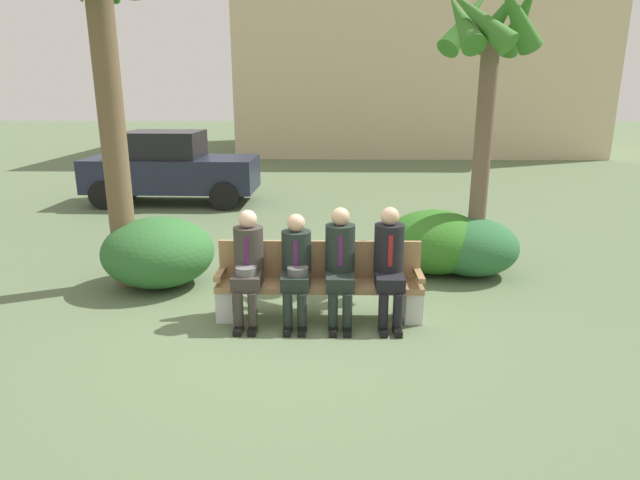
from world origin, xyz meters
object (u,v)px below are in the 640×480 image
at_px(seated_man_rightmost, 389,260).
at_px(building_backdrop, 411,45).
at_px(palm_tree_tall, 100,13).
at_px(shrub_mid_lawn, 435,241).
at_px(seated_man_leftmost, 248,261).
at_px(seated_man_centerleft, 296,264).
at_px(shrub_far_lawn, 472,247).
at_px(parked_car_near, 171,168).
at_px(palm_tree_short, 489,50).
at_px(shrub_near_bench, 158,252).
at_px(seated_man_centerright, 340,260).
at_px(park_bench, 319,281).

relative_size(seated_man_rightmost, building_backdrop, 0.09).
bearing_deg(palm_tree_tall, shrub_mid_lawn, 8.04).
distance_m(seated_man_rightmost, shrub_mid_lawn, 2.02).
xyz_separation_m(seated_man_leftmost, seated_man_centerleft, (0.55, -0.00, -0.02)).
distance_m(seated_man_centerleft, shrub_mid_lawn, 2.66).
relative_size(shrub_far_lawn, parked_car_near, 0.34).
distance_m(seated_man_rightmost, palm_tree_short, 3.29).
distance_m(palm_tree_short, parked_car_near, 7.95).
bearing_deg(shrub_near_bench, seated_man_centerleft, -30.45).
bearing_deg(palm_tree_short, seated_man_rightmost, -128.56).
relative_size(palm_tree_tall, shrub_near_bench, 3.24).
xyz_separation_m(shrub_near_bench, shrub_mid_lawn, (3.89, 0.66, -0.01)).
bearing_deg(shrub_mid_lawn, parked_car_near, 137.42).
bearing_deg(shrub_far_lawn, seated_man_rightmost, -129.29).
bearing_deg(building_backdrop, seated_man_centerleft, -101.34).
distance_m(seated_man_centerright, building_backdrop, 19.79).
xyz_separation_m(seated_man_centerright, shrub_near_bench, (-2.46, 1.14, -0.27)).
height_order(seated_man_leftmost, seated_man_centerleft, seated_man_leftmost).
relative_size(park_bench, parked_car_near, 0.61).
xyz_separation_m(seated_man_centerleft, shrub_near_bench, (-1.96, 1.15, -0.23)).
distance_m(shrub_far_lawn, building_backdrop, 17.97).
height_order(shrub_far_lawn, parked_car_near, parked_car_near).
relative_size(park_bench, seated_man_rightmost, 1.78).
bearing_deg(parked_car_near, shrub_far_lawn, -40.50).
height_order(park_bench, seated_man_centerright, seated_man_centerright).
distance_m(seated_man_centerleft, shrub_near_bench, 2.29).
height_order(seated_man_leftmost, parked_car_near, parked_car_near).
bearing_deg(palm_tree_tall, parked_car_near, 99.51).
relative_size(palm_tree_tall, shrub_far_lawn, 3.70).
height_order(seated_man_leftmost, shrub_near_bench, seated_man_leftmost).
distance_m(seated_man_centerleft, palm_tree_tall, 3.92).
height_order(seated_man_rightmost, palm_tree_tall, palm_tree_tall).
bearing_deg(parked_car_near, building_backdrop, 60.01).
relative_size(seated_man_leftmost, shrub_mid_lawn, 0.89).
distance_m(seated_man_leftmost, parked_car_near, 7.24).
xyz_separation_m(palm_tree_short, shrub_far_lawn, (-0.03, -0.08, -2.71)).
relative_size(seated_man_rightmost, shrub_mid_lawn, 0.91).
xyz_separation_m(park_bench, parked_car_near, (-3.63, 6.53, 0.40)).
relative_size(seated_man_centerright, shrub_mid_lawn, 0.91).
relative_size(seated_man_leftmost, palm_tree_short, 0.31).
xyz_separation_m(seated_man_leftmost, palm_tree_tall, (-1.89, 1.19, 2.79)).
height_order(seated_man_centerright, palm_tree_short, palm_tree_short).
relative_size(seated_man_centerleft, seated_man_rightmost, 0.94).
xyz_separation_m(seated_man_leftmost, seated_man_rightmost, (1.61, 0.01, 0.02)).
bearing_deg(shrub_near_bench, shrub_far_lawn, 7.20).
relative_size(park_bench, building_backdrop, 0.16).
height_order(park_bench, parked_car_near, parked_car_near).
height_order(seated_man_centerleft, shrub_far_lawn, seated_man_centerleft).
height_order(seated_man_centerright, seated_man_rightmost, seated_man_rightmost).
height_order(seated_man_rightmost, parked_car_near, parked_car_near).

